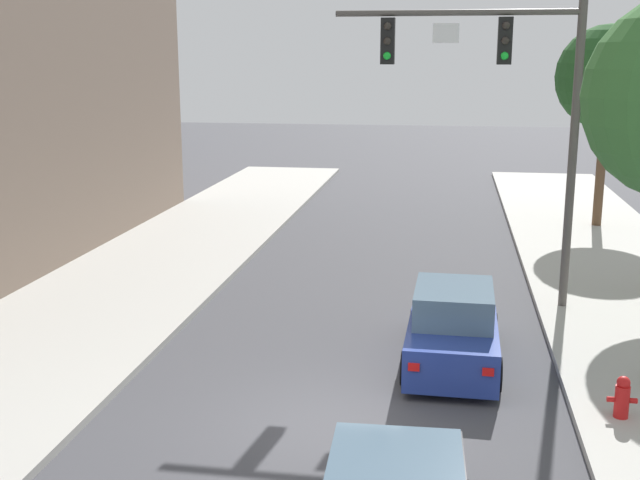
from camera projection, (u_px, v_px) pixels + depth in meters
name	position (u px, v px, depth m)	size (l,w,h in m)	color
ground_plane	(329.00, 428.00, 13.14)	(120.00, 120.00, 0.00)	#424247
traffic_signal_mast	(508.00, 87.00, 18.27)	(5.63, 0.38, 7.50)	#514C47
car_lead_blue	(453.00, 328.00, 15.82)	(1.89, 4.27, 1.60)	navy
fire_hydrant	(622.00, 397.00, 13.13)	(0.48, 0.24, 0.72)	red
street_tree_third	(608.00, 78.00, 27.17)	(3.54, 3.54, 6.93)	brown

